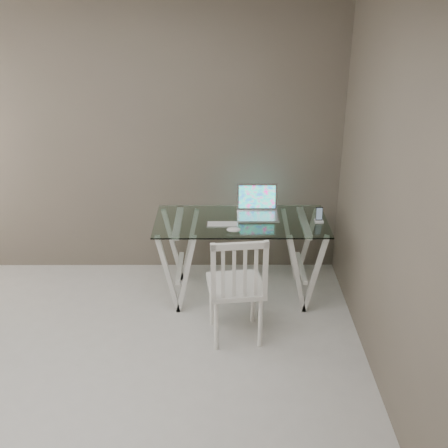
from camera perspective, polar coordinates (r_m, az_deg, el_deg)
The scene contains 7 objects.
room at distance 3.12m, azimuth -17.91°, elevation 4.17°, with size 4.50×4.52×2.71m.
desk at distance 5.04m, azimuth 1.70°, elevation -3.43°, with size 1.50×0.70×0.75m.
chair at distance 4.36m, azimuth 1.33°, elevation -6.16°, with size 0.48×0.48×0.94m.
laptop at distance 4.99m, azimuth 3.42°, elevation 1.64°, with size 0.36×0.29×0.26m.
keyboard at distance 4.80m, azimuth -0.18°, elevation -0.03°, with size 0.27×0.12×0.01m, color silver.
mouse at distance 4.67m, azimuth 0.99°, elevation -0.58°, with size 0.12×0.07×0.04m, color white.
phone_dock at distance 4.91m, azimuth 9.63°, elevation 0.61°, with size 0.07×0.07×0.13m.
Camera 1 is at (0.89, -2.78, 2.73)m, focal length 45.00 mm.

